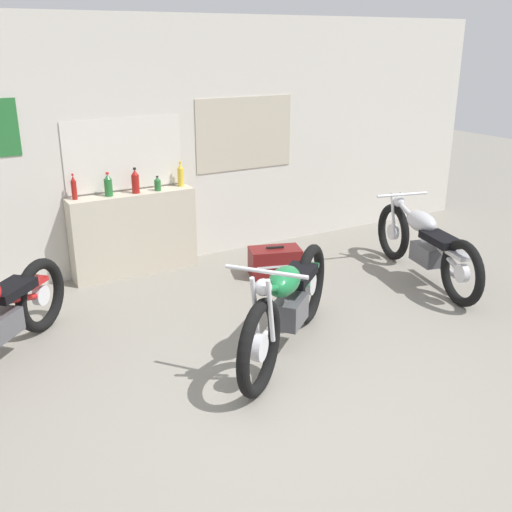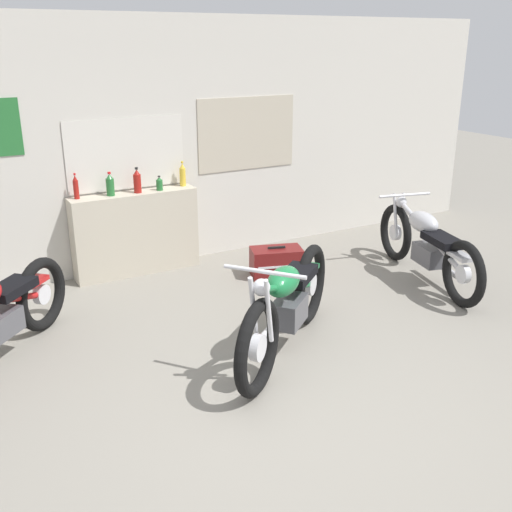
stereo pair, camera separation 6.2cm
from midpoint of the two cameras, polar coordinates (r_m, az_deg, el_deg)
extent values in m
plane|color=gray|center=(4.45, 4.35, -14.68)|extent=(24.00, 24.00, 0.00)
cube|color=beige|center=(6.87, -11.92, 10.08)|extent=(10.00, 0.06, 2.80)
cube|color=silver|center=(6.81, -12.71, 9.45)|extent=(1.27, 0.01, 0.72)
cube|color=beige|center=(6.80, -12.70, 9.45)|extent=(1.33, 0.01, 0.78)
cube|color=#B2A893|center=(7.38, -1.33, 11.58)|extent=(1.30, 0.01, 0.86)
cube|color=#B7AD99|center=(6.88, -11.80, 2.09)|extent=(1.41, 0.28, 0.93)
cylinder|color=maroon|center=(6.62, -17.19, 6.01)|extent=(0.06, 0.06, 0.20)
cone|color=maroon|center=(6.59, -17.31, 7.08)|extent=(0.05, 0.05, 0.06)
cylinder|color=red|center=(6.58, -17.34, 7.40)|extent=(0.02, 0.02, 0.02)
cylinder|color=#23662D|center=(6.67, -14.14, 6.34)|extent=(0.09, 0.09, 0.19)
cone|color=#23662D|center=(6.64, -14.23, 7.34)|extent=(0.07, 0.07, 0.05)
cylinder|color=red|center=(6.64, -14.25, 7.64)|extent=(0.03, 0.03, 0.02)
cylinder|color=maroon|center=(6.74, -11.67, 6.74)|extent=(0.08, 0.08, 0.20)
cone|color=maroon|center=(6.71, -11.74, 7.82)|extent=(0.07, 0.07, 0.06)
cylinder|color=black|center=(6.70, -11.77, 8.15)|extent=(0.03, 0.03, 0.02)
cylinder|color=#23662D|center=(6.81, -9.61, 6.65)|extent=(0.07, 0.07, 0.12)
cone|color=#23662D|center=(6.80, -9.65, 7.27)|extent=(0.06, 0.06, 0.03)
cylinder|color=black|center=(6.79, -9.66, 7.46)|extent=(0.03, 0.03, 0.01)
cylinder|color=gold|center=(6.98, -7.44, 7.44)|extent=(0.07, 0.07, 0.21)
cone|color=gold|center=(6.95, -7.49, 8.51)|extent=(0.06, 0.06, 0.06)
cylinder|color=gold|center=(6.94, -7.50, 8.83)|extent=(0.03, 0.03, 0.02)
torus|color=black|center=(5.79, -20.10, -3.54)|extent=(0.55, 0.56, 0.68)
cylinder|color=silver|center=(5.79, -20.10, -3.54)|extent=(0.18, 0.18, 0.19)
cube|color=black|center=(5.41, -22.67, -2.97)|extent=(0.49, 0.49, 0.08)
cube|color=#B21919|center=(5.67, -20.73, -2.35)|extent=(0.28, 0.29, 0.04)
torus|color=black|center=(4.48, -0.06, -8.73)|extent=(0.65, 0.54, 0.75)
cylinder|color=silver|center=(4.48, -0.06, -8.73)|extent=(0.21, 0.18, 0.21)
torus|color=black|center=(5.61, 4.84, -2.66)|extent=(0.65, 0.54, 0.75)
cylinder|color=silver|center=(5.61, 4.84, -2.66)|extent=(0.21, 0.18, 0.21)
cube|color=#4C4C51|center=(5.10, 2.91, -5.25)|extent=(0.43, 0.40, 0.23)
cylinder|color=#196B38|center=(5.01, 2.96, -2.90)|extent=(0.98, 0.80, 0.47)
ellipsoid|color=#196B38|center=(4.81, 2.34, -2.41)|extent=(0.50, 0.47, 0.22)
cube|color=black|center=(5.17, 3.66, -1.78)|extent=(0.50, 0.47, 0.08)
cube|color=#196B38|center=(5.47, 4.66, -1.22)|extent=(0.29, 0.27, 0.04)
cylinder|color=silver|center=(4.39, 0.98, -5.29)|extent=(0.15, 0.13, 0.55)
cylinder|color=silver|center=(4.43, -0.48, -5.05)|extent=(0.15, 0.13, 0.55)
cylinder|color=silver|center=(4.36, 0.56, -1.51)|extent=(0.43, 0.52, 0.03)
sphere|color=silver|center=(4.34, 0.28, -3.01)|extent=(0.13, 0.13, 0.13)
cylinder|color=silver|center=(5.28, 1.76, -6.10)|extent=(0.61, 0.50, 0.06)
torus|color=black|center=(7.40, 12.69, 2.25)|extent=(0.25, 0.68, 0.68)
cylinder|color=silver|center=(7.40, 12.69, 2.25)|extent=(0.11, 0.20, 0.19)
torus|color=black|center=(6.28, 18.75, -1.55)|extent=(0.25, 0.68, 0.68)
cylinder|color=silver|center=(6.28, 18.75, -1.55)|extent=(0.11, 0.20, 0.19)
cube|color=#4C4C51|center=(6.78, 15.76, 0.18)|extent=(0.31, 0.44, 0.20)
cylinder|color=#B2B2B7|center=(6.71, 15.92, 1.81)|extent=(0.36, 1.26, 0.43)
ellipsoid|color=#B2B2B7|center=(6.83, 15.22, 3.19)|extent=(0.35, 0.52, 0.22)
cube|color=black|center=(6.53, 16.91, 1.54)|extent=(0.35, 0.52, 0.08)
cube|color=#B2B2B7|center=(6.29, 18.48, 0.08)|extent=(0.20, 0.31, 0.04)
cylinder|color=silver|center=(7.25, 12.68, 3.92)|extent=(0.08, 0.17, 0.49)
cylinder|color=silver|center=(7.31, 13.51, 3.98)|extent=(0.08, 0.17, 0.49)
cylinder|color=silver|center=(7.15, 13.52, 5.71)|extent=(0.63, 0.19, 0.03)
sphere|color=silver|center=(7.23, 13.23, 5.06)|extent=(0.13, 0.13, 0.13)
cylinder|color=silver|center=(6.82, 17.09, -1.05)|extent=(0.25, 0.77, 0.06)
cube|color=maroon|center=(6.76, 1.55, -0.56)|extent=(0.64, 0.48, 0.32)
cube|color=silver|center=(6.61, 1.88, -1.04)|extent=(0.46, 0.16, 0.02)
cube|color=black|center=(6.70, 1.56, 0.84)|extent=(0.20, 0.09, 0.02)
camera|label=1|loc=(0.03, -90.33, -0.12)|focal=42.00mm
camera|label=2|loc=(0.03, 89.67, 0.12)|focal=42.00mm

